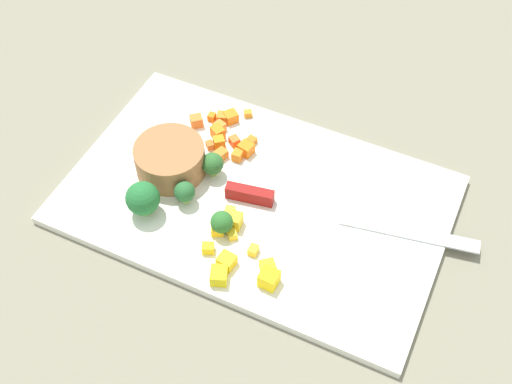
{
  "coord_description": "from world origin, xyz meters",
  "views": [
    {
      "loc": [
        -0.22,
        0.47,
        0.68
      ],
      "look_at": [
        0.0,
        0.0,
        0.02
      ],
      "focal_mm": 45.96,
      "sensor_mm": 36.0,
      "label": 1
    }
  ],
  "objects": [
    {
      "name": "pepper_dice_3",
      "position": [
        -0.06,
        0.1,
        0.02
      ],
      "size": [
        0.03,
        0.03,
        0.02
      ],
      "primitive_type": "cube",
      "rotation": [
        0.0,
        0.0,
        0.7
      ],
      "color": "yellow",
      "rests_on": "cutting_board"
    },
    {
      "name": "ground_plane",
      "position": [
        0.0,
        0.0,
        0.0
      ],
      "size": [
        4.0,
        4.0,
        0.0
      ],
      "primitive_type": "plane",
      "color": "gray"
    },
    {
      "name": "carrot_dice_11",
      "position": [
        0.1,
        -0.1,
        0.02
      ],
      "size": [
        0.02,
        0.02,
        0.01
      ],
      "primitive_type": "cube",
      "rotation": [
        0.0,
        0.0,
        0.29
      ],
      "color": "orange",
      "rests_on": "cutting_board"
    },
    {
      "name": "pepper_dice_2",
      "position": [
        0.02,
        0.04,
        0.02
      ],
      "size": [
        0.02,
        0.02,
        0.01
      ],
      "primitive_type": "cube",
      "rotation": [
        0.0,
        0.0,
        1.8
      ],
      "color": "yellow",
      "rests_on": "cutting_board"
    },
    {
      "name": "carrot_dice_3",
      "position": [
        0.05,
        -0.08,
        0.02
      ],
      "size": [
        0.01,
        0.01,
        0.01
      ],
      "primitive_type": "cube",
      "rotation": [
        0.0,
        0.0,
        1.37
      ],
      "color": "orange",
      "rests_on": "cutting_board"
    },
    {
      "name": "carrot_dice_0",
      "position": [
        0.1,
        -0.09,
        0.02
      ],
      "size": [
        0.02,
        0.02,
        0.01
      ],
      "primitive_type": "cube",
      "rotation": [
        0.0,
        0.0,
        2.83
      ],
      "color": "orange",
      "rests_on": "cutting_board"
    },
    {
      "name": "pepper_dice_6",
      "position": [
        -0.01,
        0.13,
        0.02
      ],
      "size": [
        0.03,
        0.03,
        0.02
      ],
      "primitive_type": "cube",
      "rotation": [
        0.0,
        0.0,
        0.37
      ],
      "color": "yellow",
      "rests_on": "cutting_board"
    },
    {
      "name": "broccoli_floret_1",
      "position": [
        0.07,
        -0.01,
        0.03
      ],
      "size": [
        0.03,
        0.03,
        0.04
      ],
      "color": "#95BB57",
      "rests_on": "cutting_board"
    },
    {
      "name": "carrot_dice_10",
      "position": [
        0.05,
        -0.05,
        0.02
      ],
      "size": [
        0.01,
        0.01,
        0.01
      ],
      "primitive_type": "cube",
      "rotation": [
        0.0,
        0.0,
        1.61
      ],
      "color": "orange",
      "rests_on": "cutting_board"
    },
    {
      "name": "broccoli_floret_0",
      "position": [
        0.01,
        0.07,
        0.03
      ],
      "size": [
        0.03,
        0.03,
        0.03
      ],
      "color": "#93B465",
      "rests_on": "cutting_board"
    },
    {
      "name": "carrot_dice_6",
      "position": [
        0.04,
        -0.06,
        0.02
      ],
      "size": [
        0.02,
        0.02,
        0.02
      ],
      "primitive_type": "cube",
      "rotation": [
        0.0,
        0.0,
        2.93
      ],
      "color": "orange",
      "rests_on": "cutting_board"
    },
    {
      "name": "carrot_dice_9",
      "position": [
        0.09,
        -0.07,
        0.02
      ],
      "size": [
        0.02,
        0.02,
        0.02
      ],
      "primitive_type": "cube",
      "rotation": [
        0.0,
        0.0,
        1.03
      ],
      "color": "orange",
      "rests_on": "cutting_board"
    },
    {
      "name": "carrot_dice_2",
      "position": [
        0.13,
        -0.08,
        0.02
      ],
      "size": [
        0.02,
        0.02,
        0.02
      ],
      "primitive_type": "cube",
      "rotation": [
        0.0,
        0.0,
        0.72
      ],
      "color": "orange",
      "rests_on": "cutting_board"
    },
    {
      "name": "prep_bowl",
      "position": [
        0.12,
        0.01,
        0.03
      ],
      "size": [
        0.09,
        0.09,
        0.04
      ],
      "primitive_type": "cylinder",
      "color": "#98653B",
      "rests_on": "cutting_board"
    },
    {
      "name": "carrot_dice_7",
      "position": [
        0.09,
        -0.11,
        0.02
      ],
      "size": [
        0.02,
        0.02,
        0.02
      ],
      "primitive_type": "cube",
      "rotation": [
        0.0,
        0.0,
        0.9
      ],
      "color": "orange",
      "rests_on": "cutting_board"
    },
    {
      "name": "carrot_dice_4",
      "position": [
        0.12,
        -0.1,
        0.02
      ],
      "size": [
        0.01,
        0.01,
        0.01
      ],
      "primitive_type": "cube",
      "rotation": [
        0.0,
        0.0,
        0.08
      ],
      "color": "orange",
      "rests_on": "cutting_board"
    },
    {
      "name": "carrot_dice_8",
      "position": [
        0.09,
        -0.05,
        0.02
      ],
      "size": [
        0.01,
        0.01,
        0.01
      ],
      "primitive_type": "cube",
      "rotation": [
        0.0,
        0.0,
        2.38
      ],
      "color": "orange",
      "rests_on": "cutting_board"
    },
    {
      "name": "carrot_dice_1",
      "position": [
        0.07,
        -0.07,
        0.02
      ],
      "size": [
        0.02,
        0.02,
        0.01
      ],
      "primitive_type": "cube",
      "rotation": [
        0.0,
        0.0,
        2.56
      ],
      "color": "orange",
      "rests_on": "cutting_board"
    },
    {
      "name": "pepper_dice_4",
      "position": [
        0.0,
        0.07,
        0.02
      ],
      "size": [
        0.02,
        0.02,
        0.01
      ],
      "primitive_type": "cube",
      "rotation": [
        0.0,
        0.0,
        0.71
      ],
      "color": "yellow",
      "rests_on": "cutting_board"
    },
    {
      "name": "pepper_dice_5",
      "position": [
        -0.03,
        0.08,
        0.02
      ],
      "size": [
        0.01,
        0.01,
        0.01
      ],
      "primitive_type": "cube",
      "rotation": [
        0.0,
        0.0,
        1.62
      ],
      "color": "yellow",
      "rests_on": "cutting_board"
    },
    {
      "name": "broccoli_floret_3",
      "position": [
        0.12,
        0.08,
        0.04
      ],
      "size": [
        0.04,
        0.04,
        0.05
      ],
      "color": "#90BA59",
      "rests_on": "cutting_board"
    },
    {
      "name": "carrot_dice_13",
      "position": [
        0.08,
        -0.06,
        0.02
      ],
      "size": [
        0.02,
        0.02,
        0.02
      ],
      "primitive_type": "cube",
      "rotation": [
        0.0,
        0.0,
        2.26
      ],
      "color": "orange",
      "rests_on": "cutting_board"
    },
    {
      "name": "chef_knife",
      "position": [
        -0.07,
        -0.01,
        0.02
      ],
      "size": [
        0.32,
        0.07,
        0.02
      ],
      "rotation": [
        0.0,
        0.0,
        3.32
      ],
      "color": "silver",
      "rests_on": "cutting_board"
    },
    {
      "name": "pepper_dice_7",
      "position": [
        -0.07,
        0.11,
        0.02
      ],
      "size": [
        0.02,
        0.02,
        0.02
      ],
      "primitive_type": "cube",
      "rotation": [
        0.0,
        0.0,
        3.09
      ],
      "color": "yellow",
      "rests_on": "cutting_board"
    },
    {
      "name": "cutting_board",
      "position": [
        0.0,
        0.0,
        0.01
      ],
      "size": [
        0.48,
        0.3,
        0.01
      ],
      "primitive_type": "cube",
      "color": "white",
      "rests_on": "ground_plane"
    },
    {
      "name": "pepper_dice_9",
      "position": [
        -0.01,
        0.11,
        0.02
      ],
      "size": [
        0.02,
        0.02,
        0.02
      ],
      "primitive_type": "cube",
      "rotation": [
        0.0,
        0.0,
        1.45
      ],
      "color": "yellow",
      "rests_on": "cutting_board"
    },
    {
      "name": "pepper_dice_1",
      "position": [
        0.01,
        0.05,
        0.02
      ],
      "size": [
        0.02,
        0.02,
        0.02
      ],
      "primitive_type": "cube",
      "rotation": [
        0.0,
        0.0,
        0.13
      ],
      "color": "yellow",
      "rests_on": "cutting_board"
    },
    {
      "name": "carrot_dice_5",
      "position": [
        0.07,
        -0.13,
        0.02
      ],
      "size": [
        0.01,
        0.01,
        0.01
      ],
      "primitive_type": "cube",
      "rotation": [
        0.0,
        0.0,
        2.13
      ],
      "color": "orange",
      "rests_on": "cutting_board"
    },
    {
      "name": "broccoli_floret_2",
      "position": [
        0.08,
        0.05,
        0.03
      ],
      "size": [
        0.03,
        0.03,
        0.03
      ],
      "color": "#94B35B",
      "rests_on": "cutting_board"
    },
    {
      "name": "carrot_dice_12",
      "position": [
        0.07,
        -0.04,
        0.02
      ],
      "size": [
        0.02,
        0.02,
        0.01
      ],
      "primitive_type": "cube",
      "rotation": [
        0.0,
        0.0,
        2.79
      ],
      "color": "orange",
      "rests_on": "cutting_board"
    },
    {
      "name": "pepper_dice_0",
      "position": [
        0.02,
        0.1,
        0.02
      ],
      "size": [
        0.02,
        0.02,
        0.01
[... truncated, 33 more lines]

